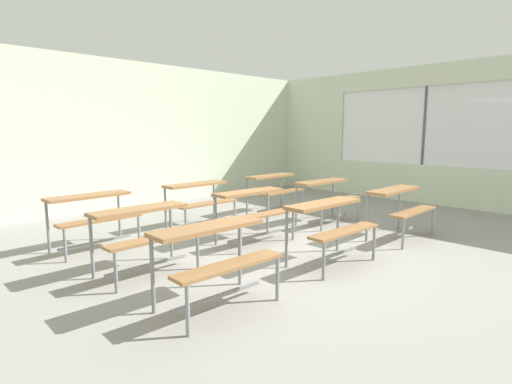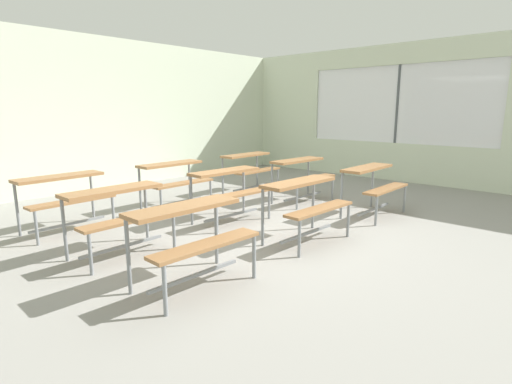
{
  "view_description": "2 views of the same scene",
  "coord_description": "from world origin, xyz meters",
  "px_view_note": "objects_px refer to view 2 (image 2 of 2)",
  "views": [
    {
      "loc": [
        -3.8,
        -3.3,
        1.6
      ],
      "look_at": [
        0.05,
        0.69,
        0.75
      ],
      "focal_mm": 28.0,
      "sensor_mm": 36.0,
      "label": 1
    },
    {
      "loc": [
        -3.8,
        -3.3,
        1.6
      ],
      "look_at": [
        0.36,
        0.52,
        0.42
      ],
      "focal_mm": 28.0,
      "sensor_mm": 36.0,
      "label": 2
    }
  ],
  "objects_px": {
    "desk_bench_r0c2": "(373,179)",
    "desk_bench_r2c1": "(175,174)",
    "desk_bench_r0c0": "(192,226)",
    "desk_bench_r1c2": "(302,170)",
    "desk_bench_r2c2": "(250,163)",
    "desk_bench_r1c1": "(230,183)",
    "desk_bench_r0c1": "(306,196)",
    "desk_bench_r2c0": "(64,190)",
    "desk_bench_r1c0": "(119,205)"
  },
  "relations": [
    {
      "from": "desk_bench_r1c2",
      "to": "desk_bench_r2c2",
      "type": "relative_size",
      "value": 1.01
    },
    {
      "from": "desk_bench_r0c0",
      "to": "desk_bench_r1c0",
      "type": "bearing_deg",
      "value": 93.23
    },
    {
      "from": "desk_bench_r0c0",
      "to": "desk_bench_r1c0",
      "type": "relative_size",
      "value": 1.0
    },
    {
      "from": "desk_bench_r1c1",
      "to": "desk_bench_r2c1",
      "type": "distance_m",
      "value": 1.24
    },
    {
      "from": "desk_bench_r0c0",
      "to": "desk_bench_r1c1",
      "type": "bearing_deg",
      "value": 38.29
    },
    {
      "from": "desk_bench_r0c0",
      "to": "desk_bench_r0c2",
      "type": "height_order",
      "value": "same"
    },
    {
      "from": "desk_bench_r0c1",
      "to": "desk_bench_r0c2",
      "type": "xyz_separation_m",
      "value": [
        1.69,
        -0.04,
        0.0
      ]
    },
    {
      "from": "desk_bench_r0c1",
      "to": "desk_bench_r1c1",
      "type": "relative_size",
      "value": 0.99
    },
    {
      "from": "desk_bench_r1c1",
      "to": "desk_bench_r2c0",
      "type": "distance_m",
      "value": 2.2
    },
    {
      "from": "desk_bench_r2c2",
      "to": "desk_bench_r0c0",
      "type": "bearing_deg",
      "value": -145.4
    },
    {
      "from": "desk_bench_r1c0",
      "to": "desk_bench_r0c0",
      "type": "bearing_deg",
      "value": -89.06
    },
    {
      "from": "desk_bench_r1c0",
      "to": "desk_bench_r1c1",
      "type": "height_order",
      "value": "same"
    },
    {
      "from": "desk_bench_r2c2",
      "to": "desk_bench_r1c0",
      "type": "bearing_deg",
      "value": -161.12
    },
    {
      "from": "desk_bench_r0c2",
      "to": "desk_bench_r2c2",
      "type": "xyz_separation_m",
      "value": [
        0.02,
        2.59,
        0.0
      ]
    },
    {
      "from": "desk_bench_r0c0",
      "to": "desk_bench_r0c1",
      "type": "xyz_separation_m",
      "value": [
        1.74,
        -0.02,
        0.0
      ]
    },
    {
      "from": "desk_bench_r2c1",
      "to": "desk_bench_r1c1",
      "type": "bearing_deg",
      "value": -88.64
    },
    {
      "from": "desk_bench_r0c0",
      "to": "desk_bench_r2c0",
      "type": "height_order",
      "value": "same"
    },
    {
      "from": "desk_bench_r0c0",
      "to": "desk_bench_r1c2",
      "type": "relative_size",
      "value": 0.99
    },
    {
      "from": "desk_bench_r0c1",
      "to": "desk_bench_r1c2",
      "type": "distance_m",
      "value": 2.14
    },
    {
      "from": "desk_bench_r1c0",
      "to": "desk_bench_r2c2",
      "type": "bearing_deg",
      "value": 19.64
    },
    {
      "from": "desk_bench_r0c0",
      "to": "desk_bench_r0c2",
      "type": "distance_m",
      "value": 3.43
    },
    {
      "from": "desk_bench_r2c0",
      "to": "desk_bench_r2c2",
      "type": "xyz_separation_m",
      "value": [
        3.52,
        -0.03,
        0.0
      ]
    },
    {
      "from": "desk_bench_r0c0",
      "to": "desk_bench_r1c2",
      "type": "bearing_deg",
      "value": 21.73
    },
    {
      "from": "desk_bench_r2c1",
      "to": "desk_bench_r2c2",
      "type": "xyz_separation_m",
      "value": [
        1.77,
        -0.01,
        0.0
      ]
    },
    {
      "from": "desk_bench_r2c1",
      "to": "desk_bench_r0c0",
      "type": "bearing_deg",
      "value": -124.45
    },
    {
      "from": "desk_bench_r1c0",
      "to": "desk_bench_r1c2",
      "type": "xyz_separation_m",
      "value": [
        3.48,
        0.06,
        0.0
      ]
    },
    {
      "from": "desk_bench_r0c0",
      "to": "desk_bench_r1c1",
      "type": "xyz_separation_m",
      "value": [
        1.72,
        1.29,
        0.0
      ]
    },
    {
      "from": "desk_bench_r0c1",
      "to": "desk_bench_r1c0",
      "type": "xyz_separation_m",
      "value": [
        -1.78,
        1.24,
        0.0
      ]
    },
    {
      "from": "desk_bench_r2c0",
      "to": "desk_bench_r2c2",
      "type": "height_order",
      "value": "same"
    },
    {
      "from": "desk_bench_r0c2",
      "to": "desk_bench_r2c1",
      "type": "height_order",
      "value": "same"
    },
    {
      "from": "desk_bench_r0c0",
      "to": "desk_bench_r0c1",
      "type": "height_order",
      "value": "same"
    },
    {
      "from": "desk_bench_r0c1",
      "to": "desk_bench_r0c2",
      "type": "bearing_deg",
      "value": 0.06
    },
    {
      "from": "desk_bench_r1c2",
      "to": "desk_bench_r2c2",
      "type": "distance_m",
      "value": 1.25
    },
    {
      "from": "desk_bench_r2c2",
      "to": "desk_bench_r1c1",
      "type": "bearing_deg",
      "value": -146.06
    },
    {
      "from": "desk_bench_r0c2",
      "to": "desk_bench_r1c0",
      "type": "distance_m",
      "value": 3.7
    },
    {
      "from": "desk_bench_r0c0",
      "to": "desk_bench_r2c1",
      "type": "distance_m",
      "value": 3.03
    },
    {
      "from": "desk_bench_r1c1",
      "to": "desk_bench_r1c2",
      "type": "xyz_separation_m",
      "value": [
        1.72,
        -0.02,
        0.0
      ]
    },
    {
      "from": "desk_bench_r0c2",
      "to": "desk_bench_r1c2",
      "type": "bearing_deg",
      "value": 88.44
    },
    {
      "from": "desk_bench_r1c1",
      "to": "desk_bench_r0c2",
      "type": "bearing_deg",
      "value": -36.15
    },
    {
      "from": "desk_bench_r1c0",
      "to": "desk_bench_r0c1",
      "type": "bearing_deg",
      "value": -35.76
    },
    {
      "from": "desk_bench_r1c1",
      "to": "desk_bench_r2c1",
      "type": "height_order",
      "value": "same"
    },
    {
      "from": "desk_bench_r0c1",
      "to": "desk_bench_r2c2",
      "type": "bearing_deg",
      "value": 57.71
    },
    {
      "from": "desk_bench_r0c0",
      "to": "desk_bench_r1c0",
      "type": "height_order",
      "value": "same"
    },
    {
      "from": "desk_bench_r0c1",
      "to": "desk_bench_r2c0",
      "type": "xyz_separation_m",
      "value": [
        -1.82,
        2.57,
        0.0
      ]
    },
    {
      "from": "desk_bench_r1c1",
      "to": "desk_bench_r0c0",
      "type": "bearing_deg",
      "value": -140.77
    },
    {
      "from": "desk_bench_r0c1",
      "to": "desk_bench_r1c1",
      "type": "height_order",
      "value": "same"
    },
    {
      "from": "desk_bench_r2c2",
      "to": "desk_bench_r2c0",
      "type": "bearing_deg",
      "value": 177.85
    },
    {
      "from": "desk_bench_r1c2",
      "to": "desk_bench_r2c1",
      "type": "bearing_deg",
      "value": 147.15
    },
    {
      "from": "desk_bench_r2c0",
      "to": "desk_bench_r0c2",
      "type": "bearing_deg",
      "value": -39.09
    },
    {
      "from": "desk_bench_r0c0",
      "to": "desk_bench_r2c1",
      "type": "bearing_deg",
      "value": 57.98
    }
  ]
}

